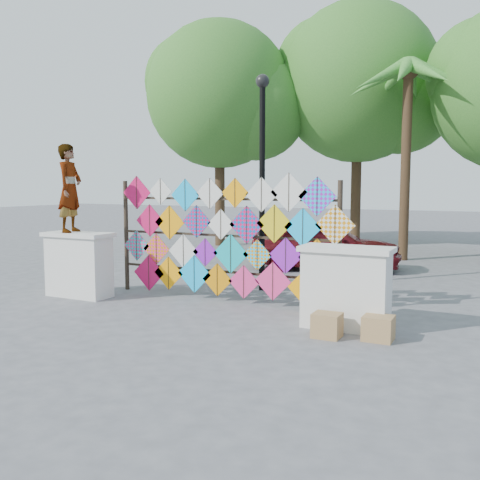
{
  "coord_description": "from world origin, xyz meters",
  "views": [
    {
      "loc": [
        4.84,
        -8.19,
        2.22
      ],
      "look_at": [
        0.48,
        0.6,
        1.2
      ],
      "focal_mm": 40.0,
      "sensor_mm": 36.0,
      "label": 1
    }
  ],
  "objects_px": {
    "kite_rack": "(225,238)",
    "lamppost": "(262,162)",
    "vendor_woman": "(70,188)",
    "sedan": "(325,244)"
  },
  "relations": [
    {
      "from": "kite_rack",
      "to": "lamppost",
      "type": "distance_m",
      "value": 1.97
    },
    {
      "from": "sedan",
      "to": "lamppost",
      "type": "height_order",
      "value": "lamppost"
    },
    {
      "from": "kite_rack",
      "to": "lamppost",
      "type": "xyz_separation_m",
      "value": [
        0.2,
        1.27,
        1.48
      ]
    },
    {
      "from": "vendor_woman",
      "to": "sedan",
      "type": "height_order",
      "value": "vendor_woman"
    },
    {
      "from": "sedan",
      "to": "lamppost",
      "type": "distance_m",
      "value": 3.88
    },
    {
      "from": "vendor_woman",
      "to": "lamppost",
      "type": "relative_size",
      "value": 0.39
    },
    {
      "from": "sedan",
      "to": "lamppost",
      "type": "xyz_separation_m",
      "value": [
        -0.36,
        -3.28,
        2.03
      ]
    },
    {
      "from": "kite_rack",
      "to": "vendor_woman",
      "type": "height_order",
      "value": "vendor_woman"
    },
    {
      "from": "kite_rack",
      "to": "lamppost",
      "type": "height_order",
      "value": "lamppost"
    },
    {
      "from": "vendor_woman",
      "to": "lamppost",
      "type": "distance_m",
      "value": 3.9
    }
  ]
}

